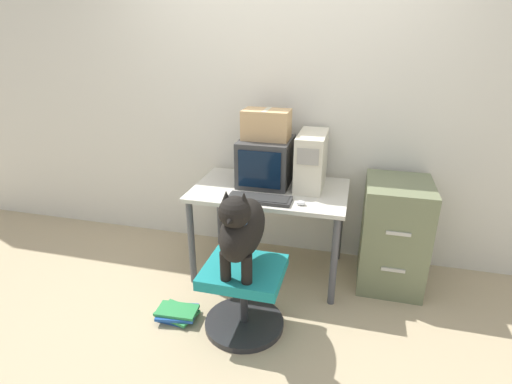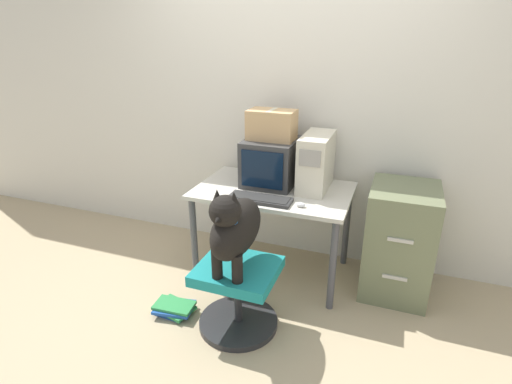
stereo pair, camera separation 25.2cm
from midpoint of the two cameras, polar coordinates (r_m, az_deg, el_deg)
The scene contains 12 objects.
ground_plane at distance 3.07m, azimuth 2.55°, elevation -14.60°, with size 12.00×12.00×0.00m, color tan.
wall_back at distance 3.28m, azimuth 7.35°, elevation 12.51°, with size 8.00×0.05×2.60m.
desk at distance 3.07m, azimuth 4.86°, elevation -1.18°, with size 1.17×0.74×0.72m.
crt_monitor at distance 3.09m, azimuth 4.50°, elevation 4.31°, with size 0.39×0.43×0.35m.
pc_tower at distance 3.03m, azimuth 10.98°, elevation 4.20°, with size 0.20×0.46×0.42m.
keyboard at distance 2.81m, azimuth 3.14°, elevation -1.05°, with size 0.45×0.16×0.03m.
computer_mouse at distance 2.74m, azimuth 9.04°, elevation -1.86°, with size 0.06×0.04×0.03m.
office_chair at distance 2.67m, azimuth 0.18°, elevation -14.30°, with size 0.52×0.52×0.46m.
dog at distance 2.38m, azimuth -0.04°, elevation -5.09°, with size 0.24×0.56×0.57m.
filing_cabinet at distance 3.15m, azimuth 21.94°, elevation -6.52°, with size 0.47×0.56×0.82m.
cardboard_box at distance 3.02m, azimuth 4.69°, elevation 9.52°, with size 0.35×0.22×0.22m.
book_stack_floor at distance 2.92m, azimuth -9.13°, elevation -16.07°, with size 0.31×0.25×0.08m.
Camera 2 is at (0.85, -2.32, 1.83)m, focal length 28.00 mm.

